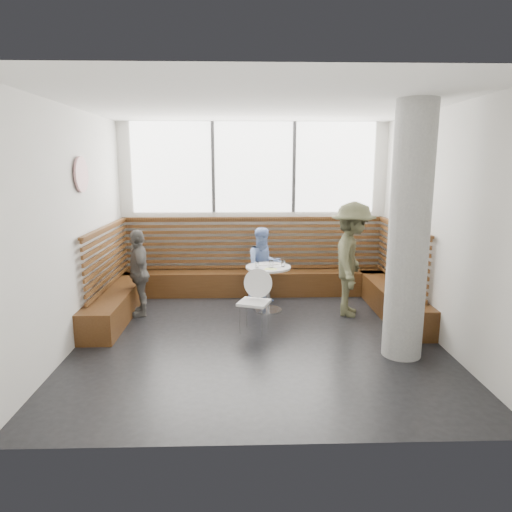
{
  "coord_description": "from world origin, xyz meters",
  "views": [
    {
      "loc": [
        -0.21,
        -6.13,
        2.46
      ],
      "look_at": [
        0.0,
        1.0,
        1.0
      ],
      "focal_mm": 32.0,
      "sensor_mm": 36.0,
      "label": 1
    }
  ],
  "objects_px": {
    "concrete_column": "(409,234)",
    "adult_man": "(352,259)",
    "child_back": "(264,265)",
    "cafe_table": "(268,279)",
    "cafe_chair": "(254,295)",
    "child_left": "(139,273)"
  },
  "relations": [
    {
      "from": "child_back",
      "to": "cafe_chair",
      "type": "bearing_deg",
      "value": -112.35
    },
    {
      "from": "adult_man",
      "to": "cafe_table",
      "type": "bearing_deg",
      "value": 97.88
    },
    {
      "from": "cafe_chair",
      "to": "adult_man",
      "type": "xyz_separation_m",
      "value": [
        1.61,
        0.67,
        0.39
      ]
    },
    {
      "from": "child_back",
      "to": "cafe_table",
      "type": "bearing_deg",
      "value": -97.77
    },
    {
      "from": "cafe_chair",
      "to": "adult_man",
      "type": "height_order",
      "value": "adult_man"
    },
    {
      "from": "concrete_column",
      "to": "cafe_table",
      "type": "xyz_separation_m",
      "value": [
        -1.64,
        1.85,
        -1.05
      ]
    },
    {
      "from": "cafe_table",
      "to": "cafe_chair",
      "type": "distance_m",
      "value": 0.93
    },
    {
      "from": "adult_man",
      "to": "child_back",
      "type": "distance_m",
      "value": 1.6
    },
    {
      "from": "cafe_chair",
      "to": "child_back",
      "type": "height_order",
      "value": "child_back"
    },
    {
      "from": "concrete_column",
      "to": "adult_man",
      "type": "height_order",
      "value": "concrete_column"
    },
    {
      "from": "cafe_chair",
      "to": "child_back",
      "type": "relative_size",
      "value": 0.68
    },
    {
      "from": "cafe_table",
      "to": "child_left",
      "type": "distance_m",
      "value": 2.12
    },
    {
      "from": "cafe_table",
      "to": "child_left",
      "type": "height_order",
      "value": "child_left"
    },
    {
      "from": "child_back",
      "to": "child_left",
      "type": "xyz_separation_m",
      "value": [
        -2.06,
        -0.63,
        0.03
      ]
    },
    {
      "from": "cafe_table",
      "to": "child_left",
      "type": "relative_size",
      "value": 0.54
    },
    {
      "from": "cafe_chair",
      "to": "child_back",
      "type": "distance_m",
      "value": 1.42
    },
    {
      "from": "cafe_chair",
      "to": "adult_man",
      "type": "bearing_deg",
      "value": 43.01
    },
    {
      "from": "concrete_column",
      "to": "child_back",
      "type": "height_order",
      "value": "concrete_column"
    },
    {
      "from": "concrete_column",
      "to": "cafe_chair",
      "type": "xyz_separation_m",
      "value": [
        -1.9,
        0.95,
        -1.06
      ]
    },
    {
      "from": "child_back",
      "to": "child_left",
      "type": "distance_m",
      "value": 2.15
    },
    {
      "from": "concrete_column",
      "to": "cafe_table",
      "type": "height_order",
      "value": "concrete_column"
    },
    {
      "from": "concrete_column",
      "to": "cafe_chair",
      "type": "bearing_deg",
      "value": 153.38
    }
  ]
}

